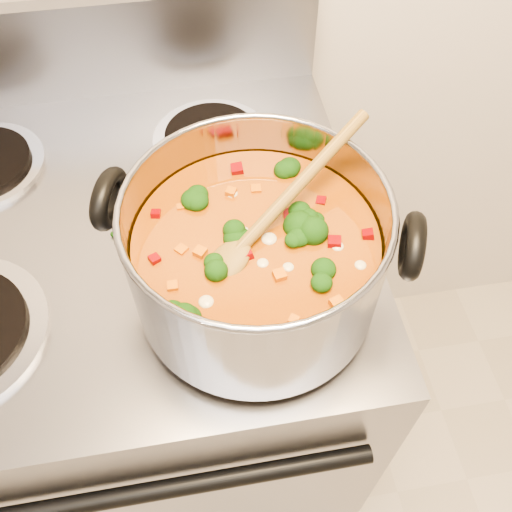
# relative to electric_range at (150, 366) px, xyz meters

# --- Properties ---
(electric_range) EXTENTS (0.73, 0.66, 1.08)m
(electric_range) POSITION_rel_electric_range_xyz_m (0.00, 0.00, 0.00)
(electric_range) COLOR gray
(electric_range) RESTS_ON ground
(stockpot) EXTENTS (0.35, 0.29, 0.17)m
(stockpot) POSITION_rel_electric_range_xyz_m (0.19, -0.15, 0.54)
(stockpot) COLOR gray
(stockpot) RESTS_ON electric_range
(wooden_spoon) EXTENTS (0.22, 0.17, 0.09)m
(wooden_spoon) POSITION_rel_electric_range_xyz_m (0.20, -0.15, 0.59)
(wooden_spoon) COLOR olive
(wooden_spoon) RESTS_ON stockpot
(cooktop_crumbs) EXTENTS (0.36, 0.31, 0.01)m
(cooktop_crumbs) POSITION_rel_electric_range_xyz_m (0.23, -0.06, 0.46)
(cooktop_crumbs) COLOR black
(cooktop_crumbs) RESTS_ON electric_range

